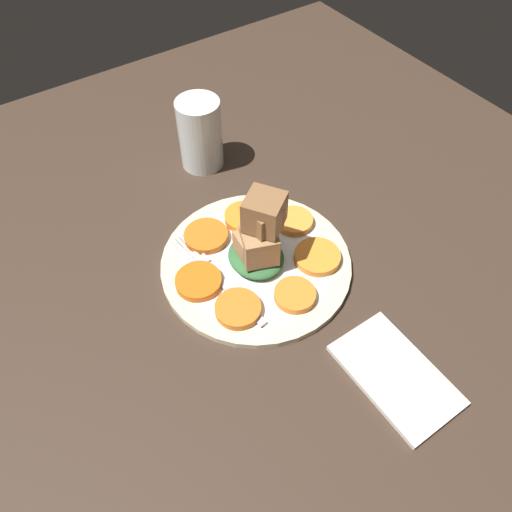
# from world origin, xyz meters

# --- Properties ---
(table_slab) EXTENTS (1.20, 1.20, 0.02)m
(table_slab) POSITION_xyz_m (0.00, 0.00, 0.01)
(table_slab) COLOR #38281E
(table_slab) RESTS_ON ground
(plate) EXTENTS (0.27, 0.27, 0.01)m
(plate) POSITION_xyz_m (0.00, 0.00, 0.03)
(plate) COLOR beige
(plate) RESTS_ON table_slab
(carrot_slice_0) EXTENTS (0.06, 0.06, 0.01)m
(carrot_slice_0) POSITION_xyz_m (-0.03, 0.09, 0.04)
(carrot_slice_0) COLOR orange
(carrot_slice_0) RESTS_ON plate
(carrot_slice_1) EXTENTS (0.06, 0.06, 0.01)m
(carrot_slice_1) POSITION_xyz_m (-0.08, 0.03, 0.04)
(carrot_slice_1) COLOR orange
(carrot_slice_1) RESTS_ON plate
(carrot_slice_2) EXTENTS (0.06, 0.06, 0.01)m
(carrot_slice_2) POSITION_xyz_m (-0.08, -0.04, 0.04)
(carrot_slice_2) COLOR orange
(carrot_slice_2) RESTS_ON plate
(carrot_slice_3) EXTENTS (0.06, 0.06, 0.01)m
(carrot_slice_3) POSITION_xyz_m (-0.01, -0.09, 0.04)
(carrot_slice_3) COLOR #D56013
(carrot_slice_3) RESTS_ON plate
(carrot_slice_4) EXTENTS (0.06, 0.06, 0.01)m
(carrot_slice_4) POSITION_xyz_m (0.06, -0.07, 0.04)
(carrot_slice_4) COLOR orange
(carrot_slice_4) RESTS_ON plate
(carrot_slice_5) EXTENTS (0.06, 0.06, 0.01)m
(carrot_slice_5) POSITION_xyz_m (0.08, 0.01, 0.04)
(carrot_slice_5) COLOR orange
(carrot_slice_5) RESTS_ON plate
(carrot_slice_6) EXTENTS (0.07, 0.07, 0.01)m
(carrot_slice_6) POSITION_xyz_m (0.05, 0.07, 0.04)
(carrot_slice_6) COLOR orange
(carrot_slice_6) RESTS_ON plate
(center_pile) EXTENTS (0.08, 0.08, 0.11)m
(center_pile) POSITION_xyz_m (0.00, 0.00, 0.08)
(center_pile) COLOR #2D6033
(center_pile) RESTS_ON plate
(fork) EXTENTS (0.19, 0.04, 0.00)m
(fork) POSITION_xyz_m (-0.01, -0.06, 0.03)
(fork) COLOR #B2B2B7
(fork) RESTS_ON plate
(water_glass) EXTENTS (0.07, 0.07, 0.12)m
(water_glass) POSITION_xyz_m (-0.24, 0.05, 0.08)
(water_glass) COLOR silver
(water_glass) RESTS_ON table_slab
(napkin) EXTENTS (0.15, 0.09, 0.01)m
(napkin) POSITION_xyz_m (0.24, 0.04, 0.02)
(napkin) COLOR silver
(napkin) RESTS_ON table_slab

